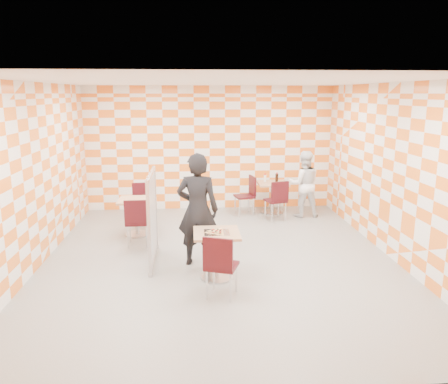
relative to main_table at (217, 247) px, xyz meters
name	(u,v)px	position (x,y,z in m)	size (l,w,h in m)	color
room_shell	(217,169)	(0.09, 1.34, 0.99)	(7.00, 7.00, 7.00)	gray
main_table	(217,247)	(0.00, 0.00, 0.00)	(0.70, 0.70, 0.75)	tan
second_table	(272,192)	(1.55, 3.69, 0.00)	(0.70, 0.70, 0.75)	tan
empty_table	(137,211)	(-1.48, 2.25, 0.00)	(0.70, 0.70, 0.75)	tan
chair_main_front	(220,262)	(0.00, -0.70, 0.04)	(0.54, 0.55, 0.92)	#3A0B11
chair_second_front	(278,197)	(1.54, 3.02, 0.04)	(0.52, 0.53, 0.92)	#3A0B11
chair_second_side	(248,192)	(0.96, 3.60, 0.04)	(0.51, 0.50, 0.92)	#3A0B11
chair_empty_near	(137,219)	(-1.39, 1.54, 0.04)	(0.43, 0.44, 0.92)	#3A0B11
chair_empty_far	(143,201)	(-1.43, 2.94, 0.04)	(0.48, 0.49, 0.92)	#3A0B11
partition	(152,217)	(-1.03, 0.77, 0.28)	(0.08, 1.38, 1.55)	white
man_dark	(198,210)	(-0.27, 0.61, 0.44)	(0.69, 0.45, 1.89)	black
man_white	(304,184)	(2.22, 3.38, 0.26)	(0.75, 0.58, 1.54)	white
pizza_on_foil	(217,231)	(0.00, -0.02, 0.26)	(0.40, 0.40, 0.04)	silver
sport_bottle	(265,178)	(1.39, 3.82, 0.33)	(0.06, 0.06, 0.20)	white
soda_bottle	(277,178)	(1.66, 3.76, 0.34)	(0.07, 0.07, 0.23)	black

